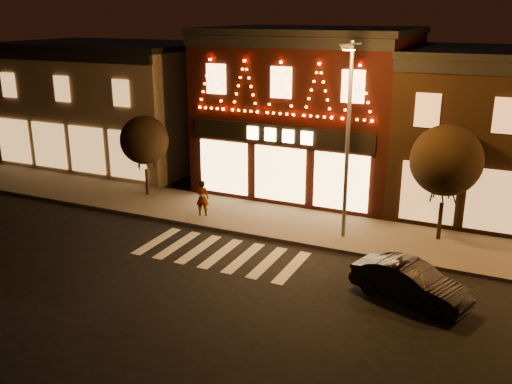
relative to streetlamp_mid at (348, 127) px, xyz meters
The scene contains 10 objects.
ground 9.51m from the streetlamp_mid, 118.82° to the right, with size 120.00×120.00×0.00m, color black.
sidewalk_far 5.16m from the streetlamp_mid, 157.94° to the left, with size 44.00×4.00×0.15m, color #47423D.
building_left 18.31m from the streetlamp_mid, 158.19° to the left, with size 12.20×8.28×7.30m.
building_pulp 7.87m from the streetlamp_mid, 120.34° to the left, with size 10.20×8.34×8.30m.
building_right_a 8.82m from the streetlamp_mid, 50.80° to the left, with size 9.20×8.28×7.50m.
streetlamp_mid is the anchor object (origin of this frame).
tree_left 10.96m from the streetlamp_mid, behind, with size 2.41×2.41×4.03m.
tree_right 4.14m from the streetlamp_mid, 23.86° to the left, with size 2.83×2.83×4.74m.
dark_sedan 6.64m from the streetlamp_mid, 48.65° to the right, with size 1.36×3.89×1.28m, color black.
pedestrian 7.62m from the streetlamp_mid, behind, with size 0.60×0.40×1.66m, color gray.
Camera 1 is at (9.90, -13.99, 9.08)m, focal length 39.87 mm.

